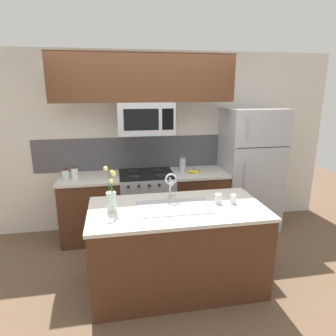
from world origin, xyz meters
name	(u,v)px	position (x,y,z in m)	size (l,w,h in m)	color
ground_plane	(156,267)	(0.00, 0.00, 0.00)	(10.00, 10.00, 0.00)	brown
rear_partition	(163,142)	(0.30, 1.28, 1.30)	(5.20, 0.10, 2.60)	silver
splash_band	(144,153)	(0.00, 1.22, 1.15)	(3.15, 0.01, 0.48)	#4C4C51
back_counter_left	(92,208)	(-0.78, 0.90, 0.46)	(0.84, 0.65, 0.91)	#4C2B19
back_counter_right	(198,201)	(0.77, 0.90, 0.46)	(0.80, 0.65, 0.91)	#4C2B19
stove_range	(147,204)	(0.00, 0.90, 0.46)	(0.76, 0.64, 0.93)	#A8AAAF
microwave	(145,118)	(0.00, 0.88, 1.70)	(0.74, 0.40, 0.42)	#A8AAAF
upper_cabinet_band	(144,78)	(-0.02, 0.85, 2.21)	(2.34, 0.34, 0.60)	#4C2B19
refrigerator	(249,169)	(1.57, 0.92, 0.91)	(0.82, 0.74, 1.81)	#A8AAAF
storage_jar_tall	(66,174)	(-1.09, 0.89, 0.98)	(0.09, 0.09, 0.13)	silver
storage_jar_medium	(75,173)	(-0.97, 0.89, 0.99)	(0.09, 0.09, 0.15)	silver
banana_bunch	(193,171)	(0.67, 0.84, 0.93)	(0.19, 0.16, 0.08)	yellow
french_press	(182,165)	(0.53, 0.96, 1.01)	(0.09, 0.09, 0.27)	silver
island_counter	(177,247)	(0.18, -0.35, 0.46)	(1.80, 0.92, 0.91)	#4C2B19
kitchen_sink	(175,213)	(0.15, -0.35, 0.84)	(0.76, 0.44, 0.16)	#ADAFB5
sink_faucet	(171,182)	(0.15, -0.13, 1.11)	(0.14, 0.14, 0.31)	#B7BABF
drinking_glass	(218,199)	(0.62, -0.33, 0.96)	(0.07, 0.07, 0.11)	silver
spare_glass	(233,199)	(0.78, -0.36, 0.96)	(0.06, 0.06, 0.10)	silver
flower_vase	(111,199)	(-0.48, -0.34, 1.04)	(0.12, 0.16, 0.47)	silver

